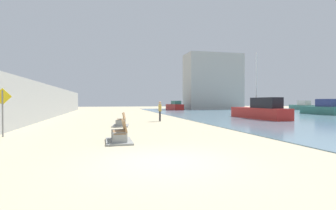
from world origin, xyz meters
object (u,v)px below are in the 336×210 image
(bench_near, at_px, (120,137))
(boat_distant, at_px, (302,106))
(boat_nearest, at_px, (175,106))
(boat_mid_bay, at_px, (322,109))
(person_walking, at_px, (160,109))
(bench_far, at_px, (121,123))
(pedestrian_sign, at_px, (3,107))
(boat_outer, at_px, (260,111))

(bench_near, relative_size, boat_distant, 0.26)
(boat_nearest, xyz_separation_m, boat_mid_bay, (14.01, -22.32, 0.05))
(person_walking, distance_m, boat_mid_bay, 23.73)
(bench_near, xyz_separation_m, bench_far, (0.51, 7.38, 0.00))
(person_walking, xyz_separation_m, pedestrian_sign, (-9.70, -8.07, 0.48))
(boat_mid_bay, bearing_deg, person_walking, -165.60)
(boat_mid_bay, relative_size, pedestrian_sign, 2.32)
(boat_distant, bearing_deg, boat_outer, -137.25)
(boat_outer, bearing_deg, bench_near, -141.09)
(person_walking, distance_m, boat_outer, 10.44)
(bench_near, bearing_deg, boat_mid_bay, 32.04)
(bench_far, relative_size, boat_nearest, 0.43)
(bench_near, distance_m, boat_outer, 18.71)
(boat_nearest, relative_size, pedestrian_sign, 2.11)
(bench_near, bearing_deg, pedestrian_sign, 151.77)
(bench_far, xyz_separation_m, boat_distant, (37.89, 26.41, 0.49))
(bench_far, relative_size, boat_distant, 0.28)
(boat_distant, bearing_deg, bench_near, -138.65)
(bench_near, relative_size, boat_mid_bay, 0.37)
(boat_outer, distance_m, boat_nearest, 27.58)
(person_walking, relative_size, boat_distant, 0.22)
(boat_nearest, height_order, boat_mid_bay, boat_mid_bay)
(bench_far, distance_m, boat_distant, 46.19)
(person_walking, xyz_separation_m, boat_nearest, (8.98, 28.22, -0.31))
(person_walking, xyz_separation_m, boat_outer, (10.42, 0.68, -0.22))
(boat_outer, bearing_deg, pedestrian_sign, -156.50)
(boat_mid_bay, bearing_deg, boat_outer, -157.42)
(boat_distant, relative_size, boat_mid_bay, 1.40)
(bench_near, xyz_separation_m, person_walking, (4.13, 11.06, 0.81))
(bench_far, height_order, boat_distant, boat_distant)
(boat_outer, height_order, boat_mid_bay, boat_outer)
(boat_outer, xyz_separation_m, pedestrian_sign, (-20.12, -8.75, 0.70))
(bench_near, bearing_deg, person_walking, 69.54)
(boat_outer, distance_m, boat_mid_bay, 13.61)
(person_walking, relative_size, boat_outer, 0.22)
(person_walking, bearing_deg, boat_distant, 33.55)
(bench_far, bearing_deg, boat_mid_bay, 19.82)
(bench_far, relative_size, boat_outer, 0.28)
(boat_distant, bearing_deg, boat_nearest, 167.74)
(pedestrian_sign, bearing_deg, boat_outer, 23.50)
(boat_nearest, relative_size, boat_mid_bay, 0.91)
(bench_far, distance_m, boat_outer, 14.71)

